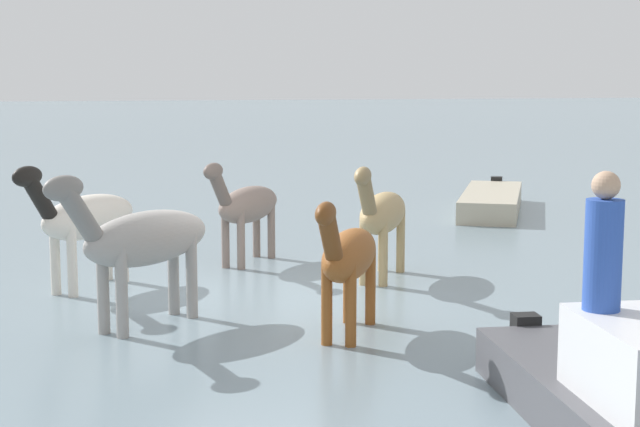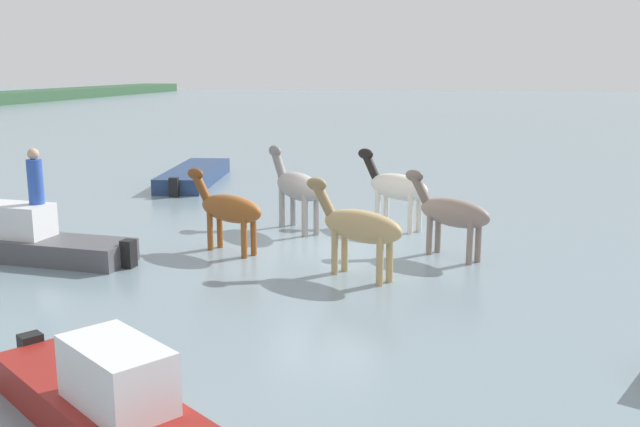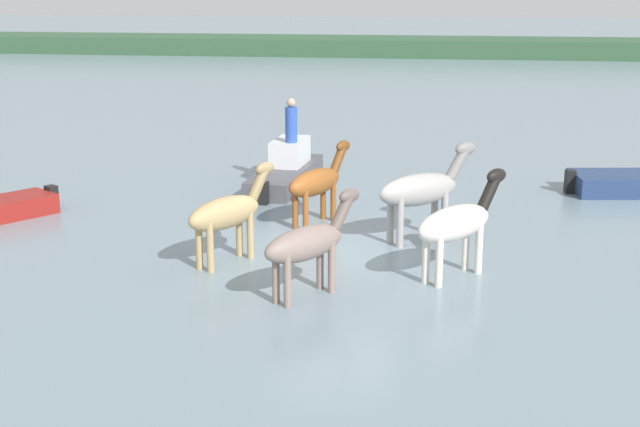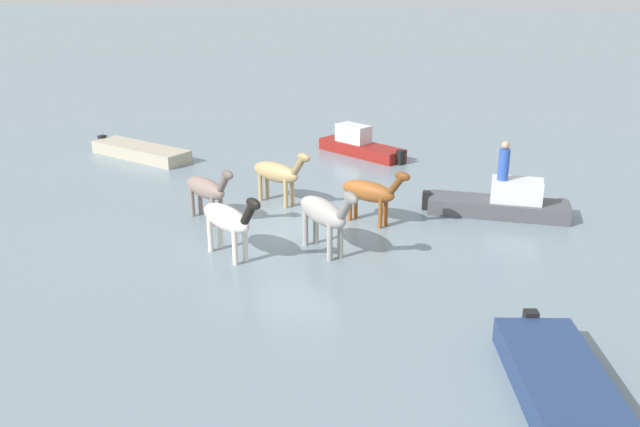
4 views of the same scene
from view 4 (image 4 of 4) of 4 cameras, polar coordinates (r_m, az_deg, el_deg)
name	(u,v)px [view 4 (image 4 of 4)]	position (r m, az deg, el deg)	size (l,w,h in m)	color
ground_plane	(298,227)	(20.32, -1.80, -1.11)	(216.39, 216.39, 0.00)	gray
horse_dark_mare	(370,192)	(20.32, 4.18, 1.78)	(1.39, 2.19, 1.78)	brown
horse_gray_outer	(278,173)	(22.03, -3.51, 3.36)	(1.54, 2.24, 1.86)	tan
horse_mid_herd	(228,219)	(18.01, -7.57, -0.47)	(1.88, 2.16, 1.93)	silver
horse_pinto_flank	(324,213)	(18.13, 0.37, 0.03)	(2.22, 2.04, 2.03)	#9E9993
horse_lead	(207,189)	(20.80, -9.29, 2.02)	(1.68, 2.05, 1.79)	gray
boat_tender_starboard	(501,206)	(21.89, 14.69, 0.64)	(1.51, 4.45, 1.33)	#4C4C51
boat_motor_center	(360,147)	(28.11, 3.34, 5.47)	(3.07, 3.72, 1.31)	maroon
boat_skiff_near	(140,153)	(28.59, -14.58, 4.82)	(3.06, 4.58, 0.73)	#B7AD93
boat_dinghy_port	(574,414)	(12.77, 20.22, -15.22)	(5.79, 2.34, 0.76)	navy
person_watcher_seated	(504,162)	(21.32, 14.92, 4.11)	(0.32, 0.32, 1.19)	#2D51B2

